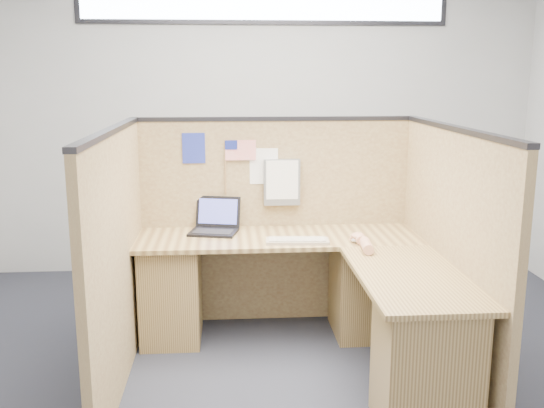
{
  "coord_description": "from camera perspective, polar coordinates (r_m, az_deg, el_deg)",
  "views": [
    {
      "loc": [
        -0.34,
        -3.36,
        1.83
      ],
      "look_at": [
        -0.06,
        0.5,
        1.0
      ],
      "focal_mm": 40.0,
      "sensor_mm": 36.0,
      "label": 1
    }
  ],
  "objects": [
    {
      "name": "floor",
      "position": [
        3.84,
        1.48,
        -16.29
      ],
      "size": [
        5.0,
        5.0,
        0.0
      ],
      "primitive_type": "plane",
      "color": "#1F222D",
      "rests_on": "ground"
    },
    {
      "name": "paper_right",
      "position": [
        4.42,
        1.97,
        2.14
      ],
      "size": [
        0.21,
        0.04,
        0.27
      ],
      "primitive_type": "cube",
      "rotation": [
        0.0,
        0.0,
        0.16
      ],
      "color": "white",
      "rests_on": "cubicle_partitions"
    },
    {
      "name": "keyboard",
      "position": [
        4.03,
        2.4,
        -3.47
      ],
      "size": [
        0.43,
        0.17,
        0.03
      ],
      "rotation": [
        0.0,
        0.0,
        -0.07
      ],
      "color": "gray",
      "rests_on": "l_desk"
    },
    {
      "name": "hand_forearm",
      "position": [
        3.95,
        8.62,
        -3.61
      ],
      "size": [
        0.1,
        0.36,
        0.08
      ],
      "color": "tan",
      "rests_on": "l_desk"
    },
    {
      "name": "american_flag",
      "position": [
        4.35,
        -3.34,
        4.87
      ],
      "size": [
        0.23,
        0.01,
        0.39
      ],
      "color": "olive",
      "rests_on": "cubicle_partitions"
    },
    {
      "name": "mouse",
      "position": [
        4.07,
        8.09,
        -3.32
      ],
      "size": [
        0.11,
        0.08,
        0.04
      ],
      "primitive_type": "ellipsoid",
      "rotation": [
        0.0,
        0.0,
        0.25
      ],
      "color": "#BCBBC0",
      "rests_on": "l_desk"
    },
    {
      "name": "cubicle_partitions",
      "position": [
        3.95,
        0.93,
        -3.45
      ],
      "size": [
        2.06,
        1.83,
        1.53
      ],
      "color": "brown",
      "rests_on": "floor"
    },
    {
      "name": "file_holder",
      "position": [
        4.39,
        0.94,
        2.08
      ],
      "size": [
        0.26,
        0.05,
        0.34
      ],
      "color": "slate",
      "rests_on": "cubicle_partitions"
    },
    {
      "name": "wall_front",
      "position": [
        1.24,
        12.31,
        -8.3
      ],
      "size": [
        5.0,
        0.0,
        5.0
      ],
      "primitive_type": "plane",
      "rotation": [
        -1.57,
        0.0,
        0.0
      ],
      "color": "#ADB0B3",
      "rests_on": "floor"
    },
    {
      "name": "blue_poster",
      "position": [
        4.37,
        -7.38,
        5.23
      ],
      "size": [
        0.16,
        0.01,
        0.22
      ],
      "primitive_type": "cube",
      "rotation": [
        0.0,
        0.0,
        0.03
      ],
      "color": "navy",
      "rests_on": "cubicle_partitions"
    },
    {
      "name": "wall_back",
      "position": [
        5.64,
        -0.72,
        7.77
      ],
      "size": [
        5.0,
        0.0,
        5.0
      ],
      "primitive_type": "plane",
      "rotation": [
        1.57,
        0.0,
        0.0
      ],
      "color": "#ADB0B3",
      "rests_on": "floor"
    },
    {
      "name": "paper_left",
      "position": [
        4.39,
        -0.78,
        3.58
      ],
      "size": [
        0.2,
        0.01,
        0.26
      ],
      "primitive_type": "cube",
      "rotation": [
        0.0,
        0.0,
        -0.03
      ],
      "color": "white",
      "rests_on": "cubicle_partitions"
    },
    {
      "name": "l_desk",
      "position": [
        3.95,
        3.78,
        -9.18
      ],
      "size": [
        1.95,
        1.75,
        0.73
      ],
      "color": "brown",
      "rests_on": "floor"
    },
    {
      "name": "laptop",
      "position": [
        4.33,
        -5.53,
        -1.82
      ],
      "size": [
        0.37,
        0.37,
        0.23
      ],
      "rotation": [
        0.0,
        0.0,
        -0.23
      ],
      "color": "black",
      "rests_on": "l_desk"
    },
    {
      "name": "clerestory_window",
      "position": [
        5.64,
        -0.74,
        18.46
      ],
      "size": [
        3.3,
        0.04,
        0.38
      ],
      "color": "#232328",
      "rests_on": "wall_back"
    }
  ]
}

